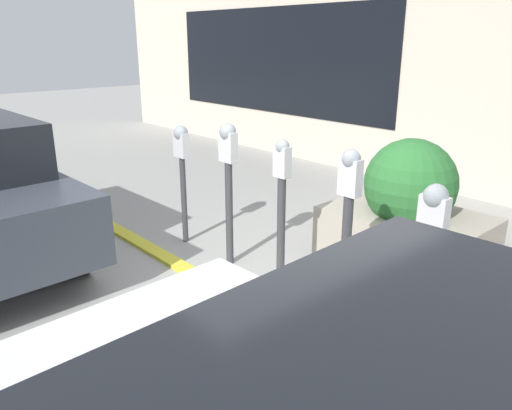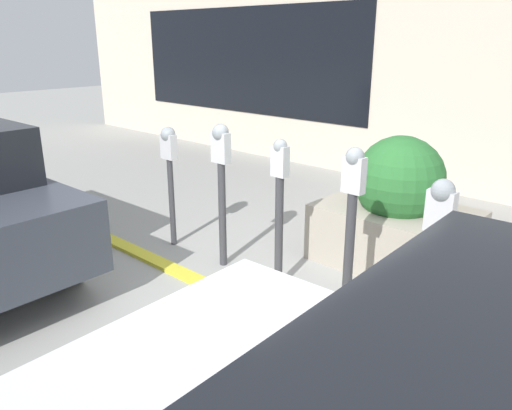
# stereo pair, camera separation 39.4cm
# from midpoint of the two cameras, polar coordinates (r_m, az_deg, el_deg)

# --- Properties ---
(ground_plane) EXTENTS (40.00, 40.00, 0.00)m
(ground_plane) POSITION_cam_midpoint_polar(r_m,az_deg,el_deg) (4.54, -3.40, -10.86)
(ground_plane) COLOR #999993
(curb_strip) EXTENTS (19.00, 0.16, 0.04)m
(curb_strip) POSITION_cam_midpoint_polar(r_m,az_deg,el_deg) (4.48, -4.15, -11.00)
(curb_strip) COLOR gold
(curb_strip) RESTS_ON ground_plane
(building_facade) EXTENTS (19.00, 0.17, 3.29)m
(building_facade) POSITION_cam_midpoint_polar(r_m,az_deg,el_deg) (7.78, 21.27, 13.09)
(building_facade) COLOR beige
(building_facade) RESTS_ON ground_plane
(parking_meter_nearest) EXTENTS (0.19, 0.16, 1.34)m
(parking_meter_nearest) POSITION_cam_midpoint_polar(r_m,az_deg,el_deg) (3.57, 17.17, -2.82)
(parking_meter_nearest) COLOR #38383D
(parking_meter_nearest) RESTS_ON ground_plane
(parking_meter_second) EXTENTS (0.17, 0.14, 1.46)m
(parking_meter_second) POSITION_cam_midpoint_polar(r_m,az_deg,el_deg) (3.90, 8.04, -0.96)
(parking_meter_second) COLOR #38383D
(parking_meter_second) RESTS_ON ground_plane
(parking_meter_middle) EXTENTS (0.14, 0.12, 1.41)m
(parking_meter_middle) POSITION_cam_midpoint_polar(r_m,az_deg,el_deg) (4.42, 0.16, 0.70)
(parking_meter_middle) COLOR #38383D
(parking_meter_middle) RESTS_ON ground_plane
(parking_meter_fourth) EXTENTS (0.19, 0.16, 1.46)m
(parking_meter_fourth) POSITION_cam_midpoint_polar(r_m,az_deg,el_deg) (4.88, -6.30, 3.88)
(parking_meter_fourth) COLOR #38383D
(parking_meter_fourth) RESTS_ON ground_plane
(parking_meter_farthest) EXTENTS (0.19, 0.16, 1.34)m
(parking_meter_farthest) POSITION_cam_midpoint_polar(r_m,az_deg,el_deg) (5.50, -11.90, 4.88)
(parking_meter_farthest) COLOR #38383D
(parking_meter_farthest) RESTS_ON ground_plane
(planter_box) EXTENTS (1.50, 1.07, 1.33)m
(planter_box) POSITION_cam_midpoint_polar(r_m,az_deg,el_deg) (5.18, 13.70, -0.92)
(planter_box) COLOR #A39989
(planter_box) RESTS_ON ground_plane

